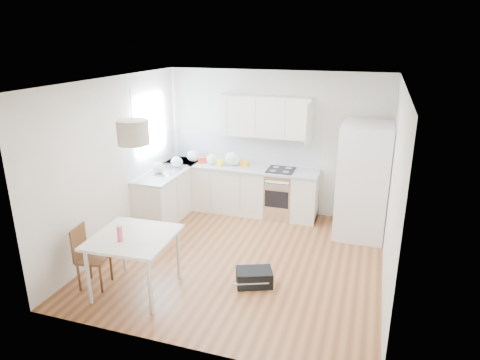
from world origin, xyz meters
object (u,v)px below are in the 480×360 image
Objects in this scene: dining_table at (134,242)px; dining_chair at (93,257)px; refrigerator at (364,181)px; gym_bag at (254,277)px.

dining_table is 1.22× the size of dining_chair.
dining_table is at bearing -134.58° from refrigerator.
dining_table is at bearing -2.40° from dining_chair.
refrigerator is 3.96× the size of gym_bag.
dining_chair is (-0.60, -0.08, -0.28)m from dining_table.
dining_table is 0.67m from dining_chair.
dining_chair is at bearing -175.30° from dining_table.
dining_chair reaches higher than gym_bag.
dining_chair reaches higher than dining_table.
dining_chair is at bearing -139.38° from refrigerator.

